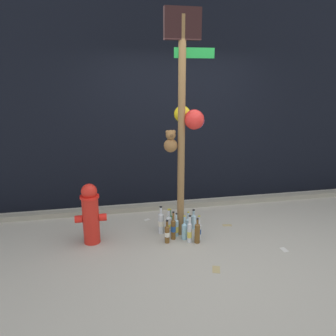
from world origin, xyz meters
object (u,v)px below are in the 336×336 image
(bottle_0, at_px, (173,228))
(bottle_5, at_px, (199,231))
(bottle_10, at_px, (189,232))
(bottle_8, at_px, (188,226))
(fire_hydrant, at_px, (91,213))
(bottle_1, at_px, (169,224))
(bottle_2, at_px, (197,233))
(bottle_3, at_px, (193,221))
(memorial_post, at_px, (185,110))
(bottle_7, at_px, (161,222))
(bottle_6, at_px, (170,221))
(bottle_11, at_px, (176,228))
(bottle_4, at_px, (184,230))
(bottle_9, at_px, (167,234))

(bottle_0, relative_size, bottle_5, 1.15)
(bottle_5, relative_size, bottle_10, 0.90)
(bottle_5, bearing_deg, bottle_8, 121.24)
(fire_hydrant, bearing_deg, bottle_1, 3.48)
(bottle_8, bearing_deg, bottle_0, -158.72)
(bottle_2, bearing_deg, bottle_0, 150.49)
(bottle_1, distance_m, bottle_3, 0.37)
(memorial_post, bearing_deg, bottle_2, -72.78)
(fire_hydrant, height_order, bottle_7, fire_hydrant)
(bottle_0, xyz_separation_m, bottle_7, (-0.13, 0.20, 0.01))
(bottle_6, relative_size, bottle_11, 0.91)
(bottle_1, relative_size, bottle_11, 1.06)
(bottle_1, xyz_separation_m, bottle_2, (0.30, -0.34, 0.01))
(bottle_3, xyz_separation_m, bottle_8, (-0.12, -0.16, 0.01))
(bottle_3, bearing_deg, bottle_7, -173.97)
(bottle_11, bearing_deg, fire_hydrant, 177.62)
(bottle_1, height_order, bottle_8, bottle_1)
(bottle_1, xyz_separation_m, bottle_4, (0.16, -0.21, -0.01))
(bottle_5, bearing_deg, bottle_9, -179.38)
(bottle_2, relative_size, bottle_8, 1.02)
(memorial_post, relative_size, bottle_3, 9.98)
(memorial_post, relative_size, bottle_4, 8.55)
(bottle_2, bearing_deg, memorial_post, 107.22)
(bottle_2, xyz_separation_m, bottle_9, (-0.38, 0.08, -0.01))
(bottle_8, bearing_deg, bottle_3, 53.67)
(bottle_8, relative_size, bottle_9, 1.06)
(bottle_1, relative_size, bottle_10, 0.94)
(bottle_5, distance_m, bottle_8, 0.19)
(memorial_post, xyz_separation_m, bottle_10, (0.01, -0.29, -1.52))
(bottle_0, height_order, bottle_11, bottle_0)
(bottle_0, xyz_separation_m, bottle_5, (0.33, -0.08, -0.03))
(bottle_0, relative_size, bottle_6, 1.29)
(bottle_1, distance_m, bottle_2, 0.46)
(bottle_3, distance_m, bottle_5, 0.33)
(bottle_3, relative_size, bottle_6, 0.95)
(bottle_10, bearing_deg, fire_hydrant, 168.69)
(fire_hydrant, height_order, bottle_10, fire_hydrant)
(bottle_9, bearing_deg, bottle_1, 73.84)
(bottle_3, relative_size, bottle_11, 0.87)
(bottle_11, bearing_deg, bottle_1, 126.07)
(bottle_0, xyz_separation_m, bottle_8, (0.22, 0.09, -0.02))
(bottle_11, bearing_deg, bottle_4, -50.70)
(bottle_0, xyz_separation_m, bottle_11, (0.06, 0.08, -0.03))
(bottle_8, bearing_deg, bottle_1, 158.41)
(memorial_post, bearing_deg, bottle_8, -59.84)
(bottle_3, distance_m, bottle_11, 0.34)
(memorial_post, distance_m, bottle_0, 1.53)
(bottle_10, bearing_deg, bottle_6, 111.23)
(memorial_post, height_order, bottle_3, memorial_post)
(fire_hydrant, distance_m, bottle_0, 1.08)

